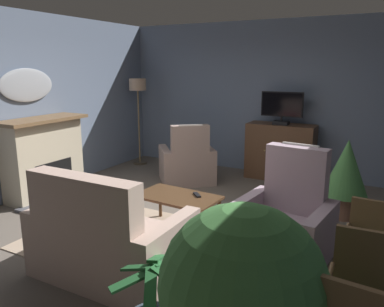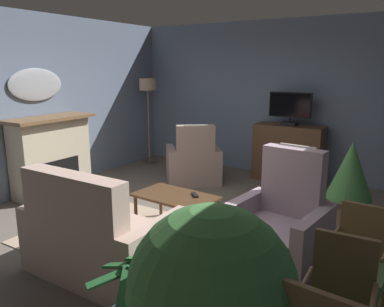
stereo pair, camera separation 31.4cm
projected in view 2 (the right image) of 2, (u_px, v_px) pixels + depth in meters
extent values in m
cube|color=#665B51|center=(174.00, 229.00, 4.82)|extent=(5.98, 6.73, 0.04)
cube|color=slate|center=(269.00, 99.00, 7.06)|extent=(5.98, 0.10, 2.81)
cube|color=slate|center=(29.00, 105.00, 5.92)|extent=(0.10, 6.73, 2.81)
cube|color=tan|center=(145.00, 242.00, 4.41)|extent=(2.79, 1.79, 0.01)
cube|color=#4C4C51|center=(72.00, 196.00, 5.94)|extent=(0.50, 1.42, 0.04)
cube|color=beige|center=(51.00, 157.00, 6.03)|extent=(0.44, 1.22, 1.19)
cube|color=black|center=(60.00, 175.00, 6.00)|extent=(0.10, 0.68, 0.52)
cube|color=brown|center=(50.00, 118.00, 5.87)|extent=(0.56, 1.38, 0.05)
ellipsoid|color=#B2B7BF|center=(36.00, 85.00, 5.89)|extent=(0.06, 0.95, 0.50)
cube|color=#402A1C|center=(287.00, 179.00, 6.81)|extent=(1.12, 0.41, 0.06)
cube|color=brown|center=(288.00, 153.00, 6.70)|extent=(1.18, 0.47, 1.00)
sphere|color=tan|center=(272.00, 152.00, 6.60)|extent=(0.03, 0.03, 0.03)
sphere|color=tan|center=(296.00, 155.00, 6.38)|extent=(0.03, 0.03, 0.03)
cube|color=black|center=(289.00, 124.00, 6.54)|extent=(0.26, 0.20, 0.06)
cylinder|color=black|center=(289.00, 120.00, 6.53)|extent=(0.04, 0.04, 0.08)
cube|color=black|center=(290.00, 105.00, 6.47)|extent=(0.73, 0.05, 0.43)
cube|color=black|center=(290.00, 105.00, 6.45)|extent=(0.69, 0.01, 0.39)
cube|color=#4C331E|center=(176.00, 196.00, 4.64)|extent=(1.03, 0.65, 0.03)
cylinder|color=#4C331E|center=(217.00, 216.00, 4.63)|extent=(0.04, 0.04, 0.43)
cylinder|color=#4C331E|center=(161.00, 201.00, 5.14)|extent=(0.04, 0.04, 0.43)
cylinder|color=#4C331E|center=(194.00, 230.00, 4.25)|extent=(0.04, 0.04, 0.43)
cylinder|color=#4C331E|center=(136.00, 212.00, 4.76)|extent=(0.04, 0.04, 0.43)
cube|color=black|center=(195.00, 195.00, 4.62)|extent=(0.16, 0.15, 0.02)
cube|color=#BC9E8E|center=(106.00, 250.00, 3.78)|extent=(1.15, 0.91, 0.44)
cube|color=#BC9E8E|center=(73.00, 209.00, 3.36)|extent=(1.15, 0.20, 0.65)
cube|color=#BC9E8E|center=(61.00, 225.00, 4.09)|extent=(0.15, 0.91, 0.66)
cube|color=#BC9E8E|center=(157.00, 257.00, 3.42)|extent=(0.15, 0.91, 0.66)
cube|color=#A84C51|center=(73.00, 216.00, 3.74)|extent=(0.36, 0.13, 0.36)
cube|color=#AD93A3|center=(276.00, 242.00, 3.97)|extent=(0.76, 0.93, 0.41)
cube|color=#AD93A3|center=(293.00, 182.00, 4.10)|extent=(0.68, 0.26, 0.74)
cube|color=#AD93A3|center=(313.00, 244.00, 3.71)|extent=(0.23, 0.87, 0.61)
cube|color=#AD93A3|center=(243.00, 223.00, 4.19)|extent=(0.23, 0.87, 0.61)
cube|color=white|center=(297.00, 156.00, 4.09)|extent=(0.41, 0.07, 0.24)
cube|color=#A3897F|center=(193.00, 170.00, 6.72)|extent=(1.00, 1.02, 0.41)
cube|color=#A3897F|center=(196.00, 144.00, 6.30)|extent=(0.60, 0.54, 0.64)
cube|color=#A3897F|center=(171.00, 165.00, 6.65)|extent=(0.62, 0.70, 0.61)
cube|color=#A3897F|center=(214.00, 164.00, 6.75)|extent=(0.62, 0.70, 0.61)
cube|color=white|center=(196.00, 132.00, 6.19)|extent=(0.31, 0.27, 0.24)
cube|color=olive|center=(344.00, 270.00, 2.48)|extent=(0.39, 0.06, 0.50)
cylinder|color=olive|center=(373.00, 299.00, 2.22)|extent=(0.05, 0.36, 0.03)
cylinder|color=olive|center=(306.00, 281.00, 2.41)|extent=(0.05, 0.36, 0.03)
cube|color=#4C703D|center=(356.00, 269.00, 2.97)|extent=(0.47, 0.52, 0.08)
cube|color=olive|center=(365.00, 232.00, 3.10)|extent=(0.40, 0.06, 0.46)
cylinder|color=olive|center=(321.00, 302.00, 2.96)|extent=(0.04, 0.04, 0.41)
cylinder|color=olive|center=(336.00, 278.00, 3.31)|extent=(0.04, 0.04, 0.41)
cylinder|color=olive|center=(384.00, 292.00, 3.09)|extent=(0.04, 0.04, 0.41)
cylinder|color=olive|center=(332.00, 237.00, 3.04)|extent=(0.06, 0.39, 0.03)
cylinder|color=#99664C|center=(347.00, 209.00, 5.03)|extent=(0.42, 0.42, 0.31)
cone|color=#4C8E47|center=(351.00, 170.00, 4.91)|extent=(0.59, 0.59, 0.76)
sphere|color=#4C8E47|center=(212.00, 288.00, 2.23)|extent=(1.01, 1.01, 1.01)
cylinder|color=brown|center=(131.00, 297.00, 2.71)|extent=(0.06, 0.06, 0.30)
cube|color=#235B2D|center=(152.00, 283.00, 2.55)|extent=(0.39, 0.10, 0.16)
cube|color=#235B2D|center=(161.00, 261.00, 2.83)|extent=(0.24, 0.51, 0.16)
cube|color=#235B2D|center=(139.00, 257.00, 2.90)|extent=(0.26, 0.43, 0.20)
cube|color=#235B2D|center=(117.00, 266.00, 2.77)|extent=(0.30, 0.14, 0.13)
cube|color=#235B2D|center=(108.00, 278.00, 2.61)|extent=(0.23, 0.30, 0.08)
cube|color=#235B2D|center=(125.00, 287.00, 2.50)|extent=(0.24, 0.32, 0.15)
ellipsoid|color=tan|center=(112.00, 201.00, 5.46)|extent=(0.41, 0.44, 0.22)
sphere|color=tan|center=(110.00, 205.00, 5.21)|extent=(0.16, 0.16, 0.16)
cone|color=tan|center=(113.00, 200.00, 5.20)|extent=(0.04, 0.04, 0.04)
cone|color=tan|center=(106.00, 200.00, 5.19)|extent=(0.04, 0.04, 0.04)
cylinder|color=tan|center=(117.00, 197.00, 5.76)|extent=(0.16, 0.20, 0.07)
cylinder|color=#4C4233|center=(150.00, 162.00, 8.04)|extent=(0.29, 0.29, 0.04)
cylinder|color=olive|center=(149.00, 127.00, 7.88)|extent=(0.03, 0.03, 1.52)
cylinder|color=tan|center=(148.00, 84.00, 7.68)|extent=(0.34, 0.34, 0.23)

